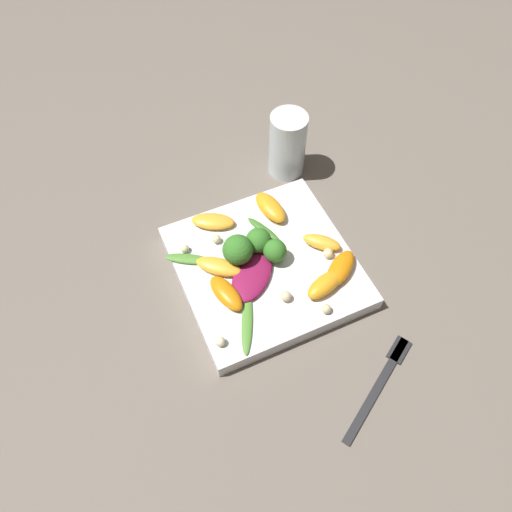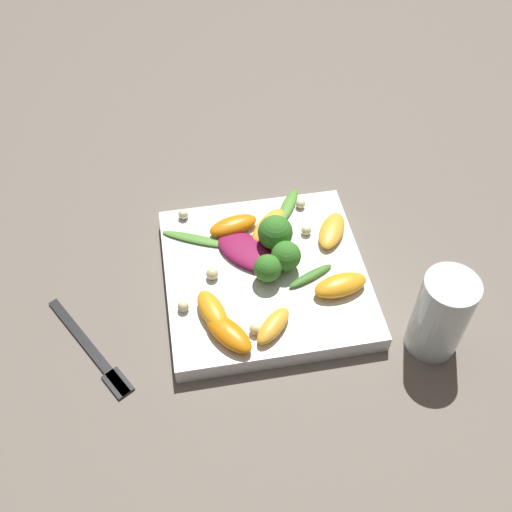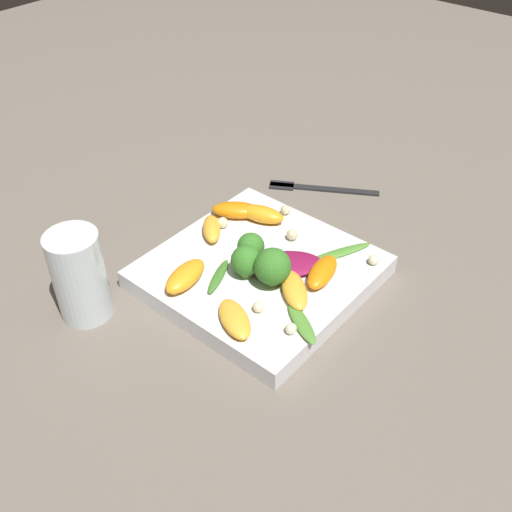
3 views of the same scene
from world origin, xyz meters
name	(u,v)px [view 3 (image 3 of 3)]	position (x,y,z in m)	size (l,w,h in m)	color
ground_plane	(260,280)	(0.00, 0.00, 0.00)	(2.40, 2.40, 0.00)	#6B6056
plate	(260,272)	(0.00, 0.00, 0.01)	(0.25, 0.25, 0.03)	white
drinking_glass	(79,276)	(0.17, -0.12, 0.06)	(0.06, 0.06, 0.11)	silver
fork	(312,187)	(-0.21, -0.07, 0.00)	(0.10, 0.15, 0.01)	#262628
radicchio_leaf_0	(285,264)	(-0.01, 0.03, 0.03)	(0.10, 0.10, 0.01)	maroon
orange_segment_0	(185,276)	(0.08, -0.05, 0.04)	(0.07, 0.04, 0.02)	orange
orange_segment_1	(262,214)	(-0.07, -0.06, 0.04)	(0.04, 0.07, 0.02)	orange
orange_segment_2	(212,229)	(-0.01, -0.09, 0.03)	(0.06, 0.06, 0.02)	#FCAD33
orange_segment_3	(294,290)	(0.02, 0.07, 0.03)	(0.07, 0.07, 0.02)	#FCAD33
orange_segment_4	(322,272)	(-0.03, 0.07, 0.03)	(0.07, 0.04, 0.02)	orange
orange_segment_5	(235,319)	(0.10, 0.04, 0.03)	(0.06, 0.07, 0.01)	#FCAD33
orange_segment_6	(237,210)	(-0.06, -0.09, 0.04)	(0.06, 0.07, 0.02)	orange
broccoli_floret_0	(244,260)	(0.03, 0.00, 0.05)	(0.04, 0.04, 0.04)	#7A9E51
broccoli_floret_1	(253,245)	(0.00, -0.01, 0.05)	(0.03, 0.03, 0.04)	#7A9E51
broccoli_floret_2	(273,267)	(0.02, 0.03, 0.05)	(0.04, 0.04, 0.05)	#7A9E51
arugula_sprig_0	(218,276)	(0.05, -0.02, 0.03)	(0.06, 0.04, 0.01)	#3D7528
arugula_sprig_1	(302,323)	(0.05, 0.10, 0.03)	(0.05, 0.07, 0.01)	#518E33
arugula_sprig_2	(338,253)	(-0.08, 0.06, 0.03)	(0.09, 0.05, 0.00)	#518E33
macadamia_nut_0	(286,210)	(-0.11, -0.04, 0.03)	(0.01, 0.01, 0.01)	beige
macadamia_nut_1	(374,260)	(-0.09, 0.11, 0.03)	(0.01, 0.01, 0.01)	beige
macadamia_nut_2	(223,223)	(-0.03, -0.09, 0.03)	(0.01, 0.01, 0.01)	beige
macadamia_nut_3	(259,307)	(0.06, 0.05, 0.03)	(0.01, 0.01, 0.01)	beige
macadamia_nut_4	(291,234)	(-0.07, 0.00, 0.03)	(0.02, 0.02, 0.02)	beige
macadamia_nut_5	(291,329)	(0.07, 0.10, 0.03)	(0.01, 0.01, 0.01)	beige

